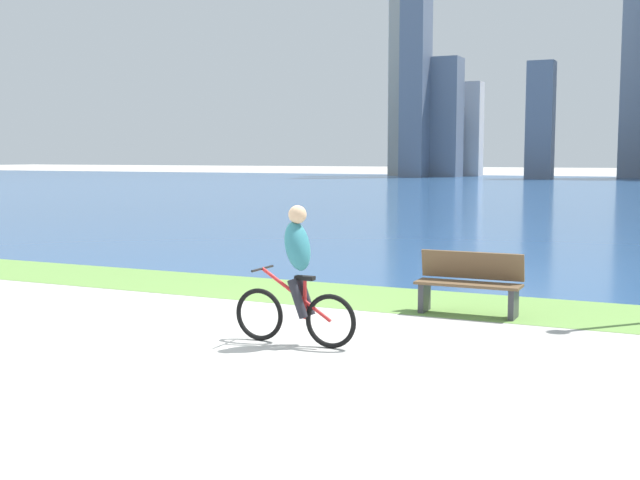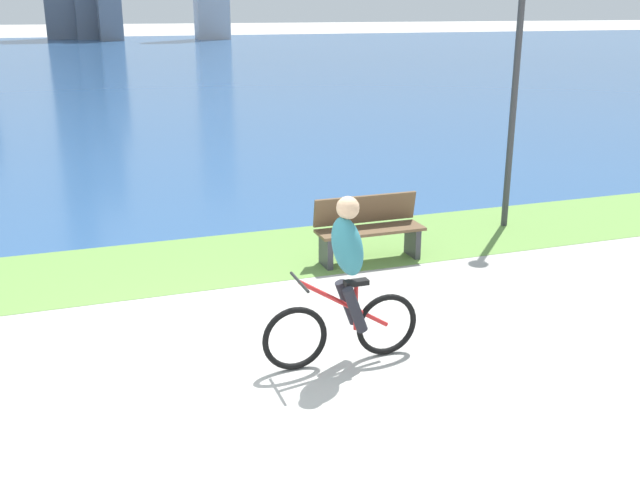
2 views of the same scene
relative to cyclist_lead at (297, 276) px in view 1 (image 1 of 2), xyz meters
name	(u,v)px [view 1 (image 1 of 2)]	position (x,y,z in m)	size (l,w,h in m)	color
ground_plane	(221,333)	(-1.16, 0.15, -0.84)	(300.00, 300.00, 0.00)	#B2AFA8
grass_strip_bayside	(326,294)	(-1.16, 3.42, -0.84)	(120.00, 2.20, 0.01)	#6B9947
bay_water_surface	(601,192)	(-1.16, 44.87, -0.84)	(300.00, 80.68, 0.00)	#2D568C
cyclist_lead	(297,276)	(0.00, 0.00, 0.00)	(1.62, 0.52, 1.69)	black
bench_near_path	(469,284)	(1.41, 2.73, -0.39)	(1.50, 0.47, 0.90)	brown
city_skyline_far_shore	(569,82)	(-7.96, 77.34, 8.79)	(42.89, 9.91, 27.22)	#ADA899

